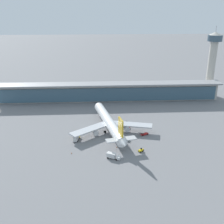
{
  "coord_description": "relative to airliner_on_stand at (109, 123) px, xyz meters",
  "views": [
    {
      "loc": [
        -9.53,
        -153.25,
        75.0
      ],
      "look_at": [
        0.0,
        16.04,
        8.37
      ],
      "focal_mm": 44.22,
      "sensor_mm": 36.0,
      "label": 1
    }
  ],
  "objects": [
    {
      "name": "service_truck_at_far_stand_yellow",
      "position": [
        -20.04,
        -11.68,
        -4.04
      ],
      "size": [
        3.9,
        7.63,
        3.1
      ],
      "color": "yellow",
      "rests_on": "ground"
    },
    {
      "name": "safety_cone_alpha",
      "position": [
        -21.73,
        -27.03,
        -5.42
      ],
      "size": [
        0.62,
        0.62,
        0.7
      ],
      "color": "orange",
      "rests_on": "ground"
    },
    {
      "name": "ground_plane",
      "position": [
        2.32,
        -4.45,
        -5.73
      ],
      "size": [
        1200.0,
        1200.0,
        0.0
      ],
      "primitive_type": "plane",
      "color": "slate"
    },
    {
      "name": "safety_cone_bravo",
      "position": [
        3.11,
        -21.61,
        -5.42
      ],
      "size": [
        0.62,
        0.62,
        0.7
      ],
      "color": "orange",
      "rests_on": "ground"
    },
    {
      "name": "control_tower",
      "position": [
        90.79,
        70.78,
        26.39
      ],
      "size": [
        12.0,
        12.0,
        58.64
      ],
      "color": "#B2ADA3",
      "rests_on": "ground"
    },
    {
      "name": "service_truck_on_taxiway_yellow",
      "position": [
        15.9,
        -27.04,
        -4.86
      ],
      "size": [
        3.28,
        3.17,
        2.05
      ],
      "color": "yellow",
      "rests_on": "ground"
    },
    {
      "name": "service_truck_mid_apron_red",
      "position": [
        20.98,
        -7.0,
        -4.93
      ],
      "size": [
        6.71,
        4.19,
        2.7
      ],
      "color": "#B21E1E",
      "rests_on": "ground"
    },
    {
      "name": "safety_cone_charlie",
      "position": [
        17.67,
        -24.7,
        -5.42
      ],
      "size": [
        0.62,
        0.62,
        0.7
      ],
      "color": "orange",
      "rests_on": "ground"
    },
    {
      "name": "airliner_on_stand",
      "position": [
        0.0,
        0.0,
        0.0
      ],
      "size": [
        51.47,
        67.87,
        18.21
      ],
      "color": "white",
      "rests_on": "ground"
    },
    {
      "name": "service_truck_near_nose_olive",
      "position": [
        9.77,
        -13.8,
        -4.86
      ],
      "size": [
        3.14,
        3.29,
        2.05
      ],
      "color": "olive",
      "rests_on": "ground"
    },
    {
      "name": "service_truck_under_wing_red",
      "position": [
        12.17,
        5.07,
        -4.93
      ],
      "size": [
        2.31,
        6.9,
        2.7
      ],
      "color": "#B21E1E",
      "rests_on": "ground"
    },
    {
      "name": "terminal_building",
      "position": [
        2.32,
        59.29,
        2.13
      ],
      "size": [
        183.6,
        12.8,
        15.2
      ],
      "color": "#B2ADA3",
      "rests_on": "ground"
    },
    {
      "name": "service_truck_by_tail_white",
      "position": [
        0.11,
        -33.3,
        -4.04
      ],
      "size": [
        7.57,
        5.28,
        3.1
      ],
      "color": "silver",
      "rests_on": "ground"
    }
  ]
}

